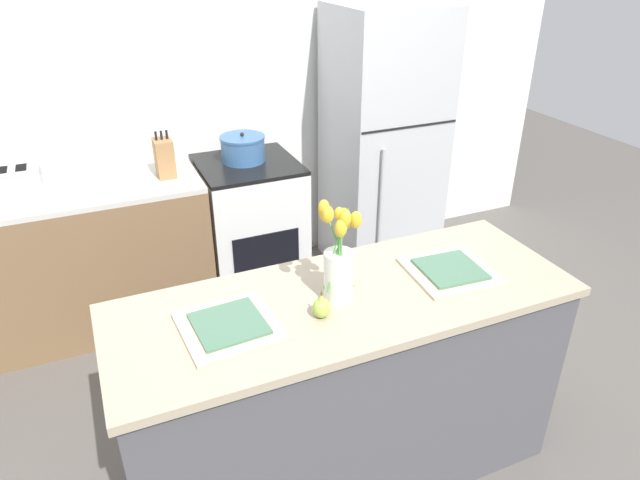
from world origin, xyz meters
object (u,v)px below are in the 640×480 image
at_px(plate_setting_left, 229,325).
at_px(plate_setting_right, 450,271).
at_px(stove_range, 251,228).
at_px(flower_vase, 339,261).
at_px(pear_figurine, 321,307).
at_px(cooking_pot, 243,149).
at_px(toaster, 15,184).
at_px(refrigerator, 383,145).
at_px(knife_block, 164,158).

bearing_deg(plate_setting_left, plate_setting_right, 0.00).
height_order(stove_range, flower_vase, flower_vase).
xyz_separation_m(pear_figurine, cooking_pot, (0.23, 1.72, 0.01)).
distance_m(toaster, cooking_pot, 1.26).
bearing_deg(pear_figurine, plate_setting_right, 6.54).
bearing_deg(toaster, refrigerator, 1.19).
bearing_deg(refrigerator, stove_range, -179.96).
height_order(plate_setting_right, knife_block, knife_block).
bearing_deg(toaster, stove_range, 2.04).
bearing_deg(flower_vase, pear_figurine, -142.45).
xyz_separation_m(plate_setting_left, knife_block, (0.07, 1.59, 0.08)).
distance_m(stove_range, refrigerator, 1.05).
height_order(stove_range, plate_setting_right, plate_setting_right).
distance_m(refrigerator, cooking_pot, 0.97).
bearing_deg(knife_block, refrigerator, 0.99).
bearing_deg(stove_range, refrigerator, 0.04).
relative_size(pear_figurine, plate_setting_left, 0.31).
bearing_deg(flower_vase, plate_setting_right, -1.26).
relative_size(stove_range, refrigerator, 0.51).
height_order(refrigerator, cooking_pot, refrigerator).
relative_size(plate_setting_left, plate_setting_right, 1.00).
bearing_deg(refrigerator, pear_figurine, -125.25).
bearing_deg(stove_range, knife_block, -177.18).
relative_size(plate_setting_right, knife_block, 1.29).
relative_size(stove_range, plate_setting_left, 2.59).
height_order(stove_range, pear_figurine, pear_figurine).
bearing_deg(flower_vase, refrigerator, 55.89).
relative_size(pear_figurine, plate_setting_right, 0.31).
distance_m(refrigerator, flower_vase, 1.95).
distance_m(flower_vase, plate_setting_right, 0.52).
bearing_deg(pear_figurine, stove_range, 81.91).
distance_m(plate_setting_right, knife_block, 1.81).
relative_size(pear_figurine, toaster, 0.38).
xyz_separation_m(stove_range, plate_setting_right, (0.36, -1.61, 0.48)).
relative_size(plate_setting_right, toaster, 1.24).
xyz_separation_m(pear_figurine, knife_block, (-0.26, 1.66, 0.05)).
relative_size(plate_setting_left, toaster, 1.24).
distance_m(plate_setting_left, knife_block, 1.59).
distance_m(toaster, knife_block, 0.78).
bearing_deg(stove_range, cooking_pot, 104.06).
bearing_deg(plate_setting_left, cooking_pot, 71.59).
relative_size(flower_vase, cooking_pot, 1.49).
height_order(refrigerator, flower_vase, refrigerator).
relative_size(flower_vase, plate_setting_right, 1.18).
bearing_deg(pear_figurine, toaster, 122.24).
xyz_separation_m(stove_range, refrigerator, (0.95, 0.00, 0.44)).
xyz_separation_m(flower_vase, toaster, (-1.14, 1.56, -0.10)).
relative_size(flower_vase, pear_figurine, 3.85).
relative_size(stove_range, plate_setting_right, 2.59).
relative_size(toaster, cooking_pot, 1.02).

